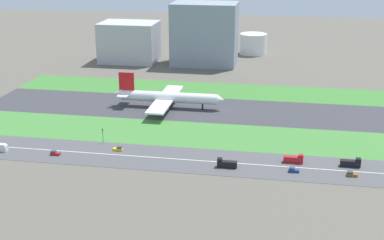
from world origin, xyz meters
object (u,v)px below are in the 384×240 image
at_px(car_3, 351,174).
at_px(hangar_building, 205,34).
at_px(truck_0, 226,164).
at_px(traffic_light, 103,135).
at_px(car_1, 293,170).
at_px(terminal_building, 130,42).
at_px(fuel_tank_west, 253,44).
at_px(airliner, 166,97).
at_px(car_0, 118,149).
at_px(truck_1, 294,159).
at_px(car_2, 55,153).
at_px(truck_2, 351,163).

bearing_deg(car_3, hangar_building, -64.74).
xyz_separation_m(truck_0, traffic_light, (-61.28, 17.99, 2.62)).
distance_m(car_1, car_3, 23.48).
distance_m(truck_0, terminal_building, 216.46).
bearing_deg(traffic_light, fuel_tank_west, 75.41).
bearing_deg(airliner, car_0, -96.20).
relative_size(car_0, traffic_light, 0.61).
bearing_deg(truck_1, car_2, -174.62).
distance_m(truck_2, truck_0, 53.38).
relative_size(car_2, car_3, 1.00).
bearing_deg(truck_1, fuel_tank_west, 98.18).
distance_m(car_1, terminal_building, 230.73).
bearing_deg(truck_1, car_0, 180.00).
bearing_deg(fuel_tank_west, car_0, -101.69).
bearing_deg(truck_0, truck_2, -169.20).
relative_size(truck_2, traffic_light, 1.17).
relative_size(terminal_building, hangar_building, 0.90).
distance_m(traffic_light, hangar_building, 176.49).
bearing_deg(car_2, truck_1, -174.62).
relative_size(car_0, car_1, 1.00).
distance_m(truck_2, terminal_building, 237.15).
xyz_separation_m(truck_1, car_1, (-0.24, -10.00, -0.75)).
height_order(truck_0, terminal_building, terminal_building).
relative_size(truck_2, fuel_tank_west, 0.37).
relative_size(truck_1, hangar_building, 0.17).
height_order(truck_2, fuel_tank_west, fuel_tank_west).
relative_size(airliner, terminal_building, 1.47).
xyz_separation_m(truck_1, truck_0, (-28.38, -10.00, 0.00)).
distance_m(truck_0, hangar_building, 197.14).
bearing_deg(car_3, airliner, -39.25).
height_order(car_3, traffic_light, traffic_light).
bearing_deg(airliner, car_3, -39.25).
bearing_deg(car_3, traffic_light, -9.06).
bearing_deg(truck_1, truck_2, 0.00).
height_order(airliner, car_1, airliner).
xyz_separation_m(truck_2, traffic_light, (-113.71, 7.99, 2.62)).
height_order(car_1, traffic_light, traffic_light).
height_order(hangar_building, fuel_tank_west, hangar_building).
bearing_deg(truck_0, truck_1, -160.59).
bearing_deg(truck_1, truck_0, -160.59).
xyz_separation_m(truck_1, car_3, (23.24, -10.00, -0.75)).
distance_m(airliner, truck_2, 117.96).
xyz_separation_m(car_2, car_3, (129.49, 0.00, 0.00)).
relative_size(car_2, traffic_light, 0.61).
xyz_separation_m(car_0, car_2, (-26.64, -10.00, 0.00)).
bearing_deg(truck_2, hangar_building, 116.67).
bearing_deg(truck_1, car_1, -91.38).
relative_size(truck_2, truck_0, 1.00).
bearing_deg(airliner, truck_2, -35.23).
height_order(car_0, hangar_building, hangar_building).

